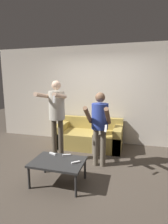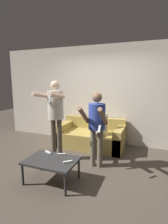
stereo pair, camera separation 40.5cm
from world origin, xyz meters
TOP-DOWN VIEW (x-y plane):
  - ground_plane at (0.00, 0.00)m, footprint 14.00×14.00m
  - wall_back at (0.00, 1.75)m, footprint 6.40×0.06m
  - couch at (-0.20, 1.26)m, footprint 1.73×0.89m
  - person_standing_left at (-0.66, 0.23)m, footprint 0.45×0.71m
  - person_standing_right at (0.26, 0.23)m, footprint 0.45×0.67m
  - person_seated at (0.11, 1.06)m, footprint 0.32×0.53m
  - coffee_table at (-0.29, -0.58)m, footprint 0.88×0.61m
  - remote_near at (0.02, -0.57)m, footprint 0.14×0.12m
  - remote_mid at (-0.50, -0.35)m, footprint 0.15×0.09m
  - remote_far at (-0.23, -0.34)m, footprint 0.15×0.10m

SIDE VIEW (x-z plane):
  - ground_plane at x=0.00m, z-range 0.00..0.00m
  - couch at x=-0.20m, z-range -0.11..0.63m
  - coffee_table at x=-0.29m, z-range 0.16..0.57m
  - remote_near at x=0.02m, z-range 0.41..0.43m
  - remote_mid at x=-0.50m, z-range 0.41..0.43m
  - remote_far at x=-0.23m, z-range 0.41..0.43m
  - person_seated at x=0.11m, z-range 0.05..1.17m
  - person_standing_right at x=0.26m, z-range 0.18..1.70m
  - person_standing_left at x=-0.66m, z-range 0.24..1.98m
  - wall_back at x=0.00m, z-range 0.00..2.70m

